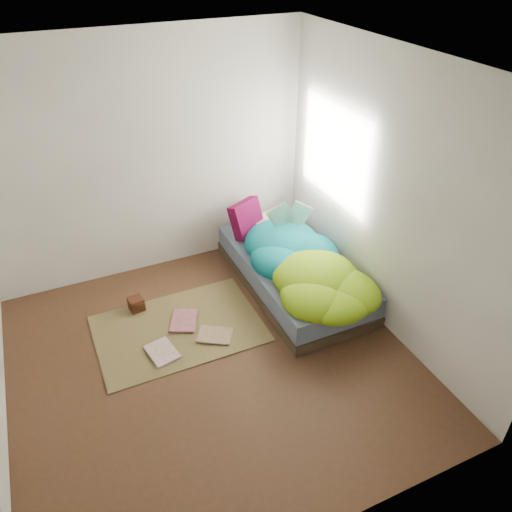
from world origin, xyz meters
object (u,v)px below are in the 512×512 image
(pillow_magenta, at_px, (247,218))
(floor_book_a, at_px, (150,358))
(wooden_box, at_px, (136,304))
(floor_book_b, at_px, (171,321))
(open_book, at_px, (290,207))
(bed, at_px, (293,273))

(pillow_magenta, distance_m, floor_book_a, 1.96)
(wooden_box, height_order, floor_book_b, wooden_box)
(pillow_magenta, xyz_separation_m, open_book, (0.34, -0.40, 0.26))
(pillow_magenta, relative_size, floor_book_a, 1.22)
(open_book, bearing_deg, pillow_magenta, 143.74)
(pillow_magenta, height_order, floor_book_a, pillow_magenta)
(open_book, height_order, floor_book_b, open_book)
(open_book, height_order, floor_book_a, open_book)
(floor_book_a, distance_m, floor_book_b, 0.52)
(wooden_box, bearing_deg, pillow_magenta, 16.25)
(bed, distance_m, open_book, 0.71)
(wooden_box, bearing_deg, bed, -9.79)
(floor_book_a, bearing_deg, wooden_box, 75.08)
(open_book, bearing_deg, wooden_box, -166.27)
(pillow_magenta, distance_m, floor_book_b, 1.49)
(open_book, relative_size, wooden_box, 2.88)
(bed, bearing_deg, open_book, 72.12)
(pillow_magenta, height_order, floor_book_b, pillow_magenta)
(pillow_magenta, height_order, open_book, open_book)
(bed, xyz_separation_m, floor_book_a, (-1.73, -0.46, -0.14))
(pillow_magenta, distance_m, open_book, 0.59)
(pillow_magenta, bearing_deg, bed, -97.21)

